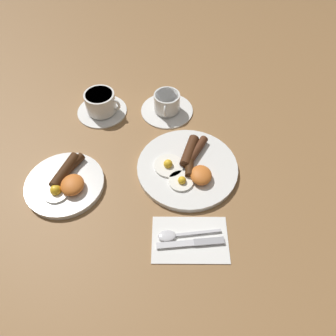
{
  "coord_description": "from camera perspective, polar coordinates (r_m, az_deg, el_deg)",
  "views": [
    {
      "loc": [
        -0.55,
        0.07,
        0.72
      ],
      "look_at": [
        -0.01,
        0.05,
        0.03
      ],
      "focal_mm": 35.0,
      "sensor_mm": 36.0,
      "label": 1
    }
  ],
  "objects": [
    {
      "name": "knife",
      "position": [
        0.79,
        4.63,
        -12.84
      ],
      "size": [
        0.03,
        0.16,
        0.01
      ],
      "rotation": [
        0.0,
        0.0,
        1.63
      ],
      "color": "silver",
      "rests_on": "napkin"
    },
    {
      "name": "breakfast_plate_near",
      "position": [
        0.9,
        3.49,
        0.25
      ],
      "size": [
        0.28,
        0.28,
        0.04
      ],
      "color": "white",
      "rests_on": "ground_plane"
    },
    {
      "name": "teacup_near",
      "position": [
        1.05,
        -0.19,
        10.93
      ],
      "size": [
        0.17,
        0.17,
        0.07
      ],
      "color": "white",
      "rests_on": "ground_plane"
    },
    {
      "name": "teacup_far",
      "position": [
        1.07,
        -11.58,
        10.83
      ],
      "size": [
        0.16,
        0.16,
        0.07
      ],
      "color": "white",
      "rests_on": "ground_plane"
    },
    {
      "name": "spoon",
      "position": [
        0.79,
        1.1,
        -11.61
      ],
      "size": [
        0.03,
        0.15,
        0.01
      ],
      "rotation": [
        0.0,
        0.0,
        1.66
      ],
      "color": "silver",
      "rests_on": "napkin"
    },
    {
      "name": "breakfast_plate_far",
      "position": [
        0.91,
        -17.4,
        -2.41
      ],
      "size": [
        0.21,
        0.21,
        0.05
      ],
      "color": "white",
      "rests_on": "ground_plane"
    },
    {
      "name": "ground_plane",
      "position": [
        0.91,
        3.35,
        -0.24
      ],
      "size": [
        3.0,
        3.0,
        0.0
      ],
      "primitive_type": "plane",
      "color": "olive"
    },
    {
      "name": "napkin",
      "position": [
        0.8,
        3.85,
        -12.27
      ],
      "size": [
        0.13,
        0.19,
        0.01
      ],
      "primitive_type": "cube",
      "rotation": [
        0.0,
        0.0,
        -0.03
      ],
      "color": "white",
      "rests_on": "ground_plane"
    }
  ]
}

